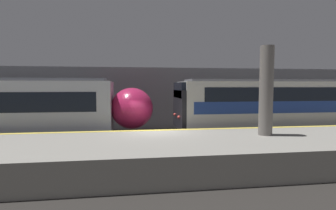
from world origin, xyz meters
The scene contains 5 objects.
ground_plane centered at (0.00, 0.00, 0.00)m, with size 120.00×120.00×0.00m, color #282623.
platform centered at (0.00, -2.48, 0.54)m, with size 40.00×4.96×1.09m.
station_rear_barrier centered at (0.00, 6.70, 2.28)m, with size 50.00×0.15×4.56m.
support_pillar_near centered at (4.61, -2.02, 3.00)m, with size 0.59×0.59×3.85m.
train_boxy centered at (11.44, 2.56, 1.86)m, with size 19.88×3.00×3.61m.
Camera 1 is at (-1.21, -12.58, 3.21)m, focal length 28.00 mm.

